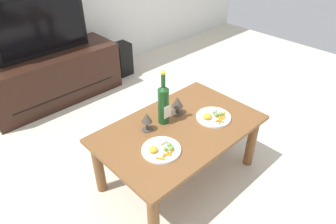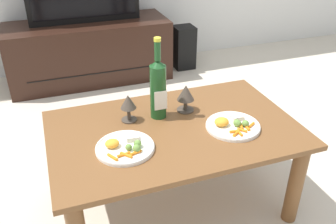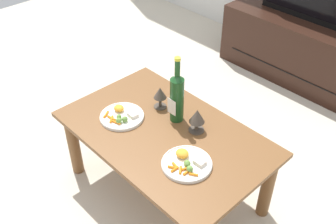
% 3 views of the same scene
% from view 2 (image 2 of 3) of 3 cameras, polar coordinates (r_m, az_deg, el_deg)
% --- Properties ---
extents(ground_plane, '(6.40, 6.40, 0.00)m').
position_cam_2_polar(ground_plane, '(1.94, 0.87, -14.03)').
color(ground_plane, beige).
extents(dining_table, '(1.12, 0.70, 0.46)m').
position_cam_2_polar(dining_table, '(1.69, 0.96, -4.78)').
color(dining_table, brown).
rests_on(dining_table, ground_plane).
extents(tv_stand, '(1.33, 0.50, 0.50)m').
position_cam_2_polar(tv_stand, '(3.20, -12.18, 9.26)').
color(tv_stand, black).
rests_on(tv_stand, ground_plane).
extents(floor_speaker, '(0.18, 0.18, 0.39)m').
position_cam_2_polar(floor_speaker, '(3.40, 2.51, 10.11)').
color(floor_speaker, black).
rests_on(floor_speaker, ground_plane).
extents(wine_bottle, '(0.08, 0.08, 0.39)m').
position_cam_2_polar(wine_bottle, '(1.66, -1.57, 3.97)').
color(wine_bottle, '#19471E').
rests_on(wine_bottle, dining_table).
extents(goblet_left, '(0.07, 0.07, 0.13)m').
position_cam_2_polar(goblet_left, '(1.67, -6.26, 1.33)').
color(goblet_left, '#473D33').
rests_on(goblet_left, dining_table).
extents(goblet_right, '(0.08, 0.08, 0.14)m').
position_cam_2_polar(goblet_right, '(1.74, 2.80, 2.81)').
color(goblet_right, '#473D33').
rests_on(goblet_right, dining_table).
extents(dinner_plate_left, '(0.24, 0.24, 0.04)m').
position_cam_2_polar(dinner_plate_left, '(1.51, -6.74, -5.45)').
color(dinner_plate_left, white).
rests_on(dinner_plate_left, dining_table).
extents(dinner_plate_right, '(0.25, 0.25, 0.05)m').
position_cam_2_polar(dinner_plate_right, '(1.67, 10.12, -2.04)').
color(dinner_plate_right, white).
rests_on(dinner_plate_right, dining_table).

